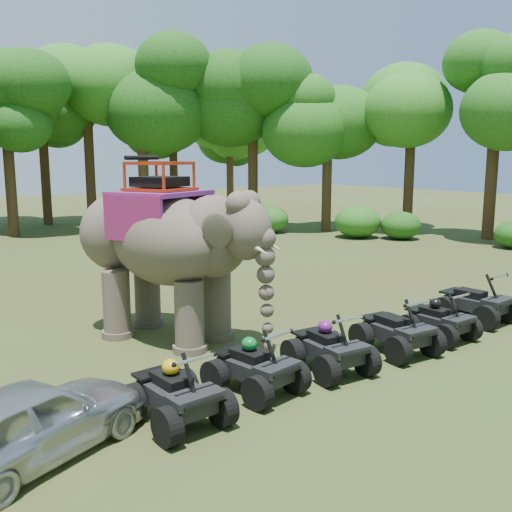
% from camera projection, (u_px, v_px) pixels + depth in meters
% --- Properties ---
extents(ground, '(110.00, 110.00, 0.00)m').
position_uv_depth(ground, '(288.00, 344.00, 13.20)').
color(ground, '#47381E').
rests_on(ground, ground).
extents(elephant, '(4.02, 5.55, 4.27)m').
position_uv_depth(elephant, '(165.00, 250.00, 13.31)').
color(elephant, '#4F4339').
rests_on(elephant, ground).
extents(parked_car, '(3.77, 2.55, 1.19)m').
position_uv_depth(parked_car, '(32.00, 421.00, 8.06)').
color(parked_car, '#BABBC1').
rests_on(parked_car, ground).
extents(atv_0, '(1.32, 1.77, 1.28)m').
position_uv_depth(atv_0, '(176.00, 385.00, 9.19)').
color(atv_0, black).
rests_on(atv_0, ground).
extents(atv_1, '(1.45, 1.84, 1.25)m').
position_uv_depth(atv_1, '(255.00, 359.00, 10.40)').
color(atv_1, black).
rests_on(atv_1, ground).
extents(atv_2, '(1.42, 1.83, 1.27)m').
position_uv_depth(atv_2, '(330.00, 341.00, 11.39)').
color(atv_2, black).
rests_on(atv_2, ground).
extents(atv_3, '(1.44, 1.86, 1.29)m').
position_uv_depth(atv_3, '(397.00, 324.00, 12.50)').
color(atv_3, black).
rests_on(atv_3, ground).
extents(atv_4, '(1.19, 1.61, 1.18)m').
position_uv_depth(atv_4, '(440.00, 315.00, 13.46)').
color(atv_4, black).
rests_on(atv_4, ground).
extents(atv_5, '(1.39, 1.85, 1.33)m').
position_uv_depth(atv_5, '(476.00, 297.00, 14.88)').
color(atv_5, black).
rests_on(atv_5, ground).
extents(tree_0, '(6.04, 6.04, 8.63)m').
position_uv_depth(tree_0, '(8.00, 156.00, 30.06)').
color(tree_0, '#195114').
rests_on(tree_0, ground).
extents(tree_1, '(6.56, 6.56, 9.37)m').
position_uv_depth(tree_1, '(89.00, 149.00, 34.38)').
color(tree_1, '#195114').
rests_on(tree_1, ground).
extents(tree_2, '(4.90, 4.90, 7.00)m').
position_uv_depth(tree_2, '(174.00, 169.00, 36.21)').
color(tree_2, '#195114').
rests_on(tree_2, ground).
extents(tree_3, '(6.79, 6.79, 9.70)m').
position_uv_depth(tree_3, '(253.00, 146.00, 33.66)').
color(tree_3, '#195114').
rests_on(tree_3, ground).
extents(tree_4, '(5.85, 5.85, 8.36)m').
position_uv_depth(tree_4, '(327.00, 158.00, 32.36)').
color(tree_4, '#195114').
rests_on(tree_4, ground).
extents(tree_5, '(6.02, 6.02, 8.60)m').
position_uv_depth(tree_5, '(410.00, 156.00, 32.04)').
color(tree_5, '#195114').
rests_on(tree_5, ground).
extents(tree_6, '(6.93, 6.93, 9.90)m').
position_uv_depth(tree_6, '(494.00, 143.00, 28.98)').
color(tree_6, '#195114').
rests_on(tree_6, ground).
extents(tree_30, '(5.96, 5.96, 8.52)m').
position_uv_depth(tree_30, '(230.00, 157.00, 44.27)').
color(tree_30, '#195114').
rests_on(tree_30, ground).
extents(tree_33, '(6.20, 6.20, 8.86)m').
position_uv_depth(tree_33, '(44.00, 154.00, 35.40)').
color(tree_33, '#195114').
rests_on(tree_33, ground).
extents(tree_35, '(5.35, 5.35, 7.65)m').
position_uv_depth(tree_35, '(230.00, 162.00, 47.63)').
color(tree_35, '#195114').
rests_on(tree_35, ground).
extents(tree_37, '(6.89, 6.89, 9.85)m').
position_uv_depth(tree_37, '(142.00, 145.00, 32.29)').
color(tree_37, '#195114').
rests_on(tree_37, ground).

